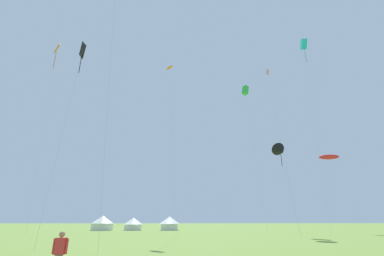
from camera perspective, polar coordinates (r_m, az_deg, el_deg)
kite_green_box at (r=66.02m, az=11.56°, el=8.04°), size 2.80×2.62×33.44m
kite_orange_diamond at (r=62.76m, az=-27.43°, el=14.81°), size 3.38×3.53×37.28m
kite_cyan_box at (r=56.38m, az=23.19°, el=16.39°), size 2.64×3.28×34.86m
kite_black_delta at (r=41.69m, az=18.74°, el=-4.74°), size 2.26×3.84×13.32m
kite_black_diamond at (r=31.36m, az=-22.89°, el=14.88°), size 1.38×3.08×20.50m
kite_red_parafoil at (r=60.51m, az=27.70°, el=-5.62°), size 4.45×2.13×14.91m
kite_orange_parafoil at (r=51.40m, az=-4.89°, el=12.81°), size 2.90×3.00×30.07m
kite_pink_diamond at (r=60.00m, az=16.46°, el=10.25°), size 2.38×1.67×33.66m
person_spectator at (r=12.11m, az=-27.08°, el=-23.66°), size 0.57×0.28×1.73m
festival_tent_right at (r=65.13m, az=-18.91°, el=-18.86°), size 4.79×4.79×3.11m
festival_tent_left at (r=63.69m, az=-12.68°, el=-19.62°), size 4.13×4.13×2.68m
festival_tent_center at (r=62.90m, az=-4.91°, el=-19.87°), size 4.51×4.51×2.93m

